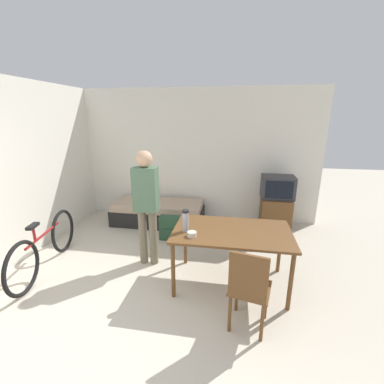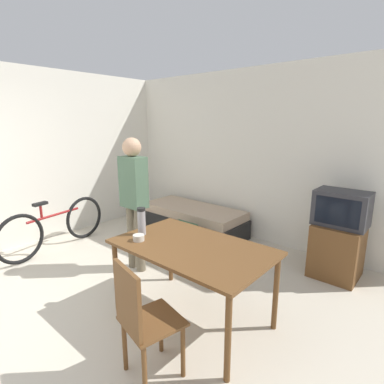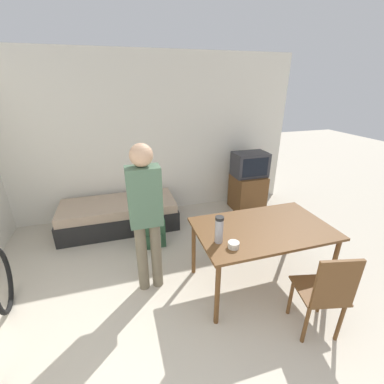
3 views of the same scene
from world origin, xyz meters
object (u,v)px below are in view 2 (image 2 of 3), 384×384
wooden_chair (141,317)px  person_standing (134,195)px  bicycle (55,227)px  mate_bowl (139,238)px  tv (338,236)px  backpack (185,238)px  thermos_flask (141,220)px  daybed (193,220)px  dining_table (192,253)px

wooden_chair → person_standing: bearing=142.4°
bicycle → mate_bowl: mate_bowl is taller
tv → person_standing: person_standing is taller
backpack → thermos_flask: bearing=-66.9°
thermos_flask → mate_bowl: 0.21m
wooden_chair → daybed: bearing=123.6°
tv → wooden_chair: size_ratio=1.16×
wooden_chair → bicycle: 2.91m
person_standing → backpack: 1.12m
daybed → tv: (2.33, 0.02, 0.29)m
daybed → dining_table: dining_table is taller
tv → bicycle: size_ratio=0.62×
tv → mate_bowl: 2.44m
tv → mate_bowl: tv is taller
tv → person_standing: (-2.03, -1.51, 0.48)m
tv → daybed: bearing=-179.4°
tv → person_standing: size_ratio=0.64×
tv → mate_bowl: size_ratio=9.85×
bicycle → person_standing: (1.41, 0.40, 0.64)m
tv → dining_table: tv is taller
backpack → daybed: bearing=121.8°
wooden_chair → backpack: size_ratio=2.11×
person_standing → mate_bowl: 0.96m
backpack → mate_bowl: bearing=-65.2°
daybed → dining_table: bearing=-49.7°
wooden_chair → person_standing: 1.85m
daybed → backpack: daybed is taller
daybed → bicycle: bearing=-120.6°
dining_table → person_standing: 1.30m
daybed → mate_bowl: size_ratio=16.65×
bicycle → mate_bowl: bearing=-4.1°
dining_table → backpack: size_ratio=3.31×
dining_table → daybed: bearing=130.3°
bicycle → person_standing: size_ratio=1.03×
dining_table → mate_bowl: mate_bowl is taller
wooden_chair → mate_bowl: size_ratio=8.48×
mate_bowl → person_standing: bearing=143.7°
daybed → mate_bowl: (1.05, -2.04, 0.57)m
dining_table → bicycle: (-2.64, -0.09, -0.34)m
tv → thermos_flask: (-1.38, -1.93, 0.40)m
tv → backpack: bearing=-159.3°
bicycle → backpack: (1.54, 1.19, -0.14)m
person_standing → mate_bowl: size_ratio=15.41×
dining_table → person_standing: size_ratio=0.86×
dining_table → backpack: bearing=134.8°
daybed → dining_table: 2.40m
thermos_flask → bicycle: bearing=179.2°
wooden_chair → mate_bowl: 0.89m
daybed → person_standing: size_ratio=1.08×
daybed → thermos_flask: size_ratio=6.54×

